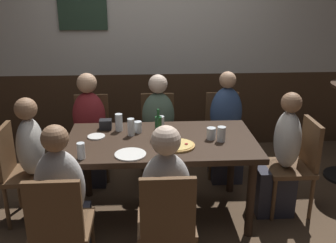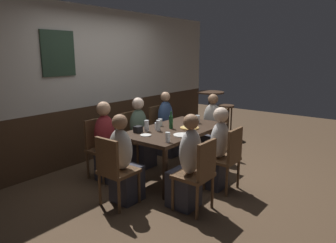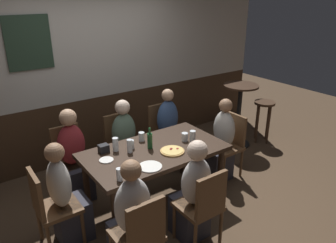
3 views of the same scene
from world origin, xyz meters
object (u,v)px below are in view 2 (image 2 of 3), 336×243
(bar_stool, at_px, (226,112))
(chair_left_near, at_px, (199,172))
(chair_right_far, at_px, (160,127))
(beer_bottle_green, at_px, (171,122))
(tumbler_short, at_px, (147,126))
(chair_mid_far, at_px, (134,135))
(plate_white_small, at_px, (146,135))
(person_left_far, at_px, (107,147))
(plate_white_large, at_px, (182,135))
(chair_head_east, at_px, (215,129))
(beer_glass_half, at_px, (157,126))
(tumbler_water, at_px, (168,138))
(pizza, at_px, (189,128))
(condiment_caddy, at_px, (138,129))
(person_right_far, at_px, (167,129))
(pint_glass_stout, at_px, (160,123))
(person_mid_near, at_px, (216,154))
(highball_clear, at_px, (197,120))
(side_bar_table, at_px, (210,112))
(beer_glass_tall, at_px, (158,126))
(dining_table, at_px, (175,134))
(chair_head_west, at_px, (114,168))
(chair_left_far, at_px, (100,145))
(person_head_west, at_px, (124,166))
(pint_glass_amber, at_px, (192,121))
(person_mid_far, at_px, (141,138))

(bar_stool, bearing_deg, chair_left_near, -157.99)
(chair_right_far, xyz_separation_m, beer_bottle_green, (-0.74, -0.80, 0.34))
(tumbler_short, bearing_deg, chair_mid_far, 59.22)
(plate_white_small, bearing_deg, person_left_far, 103.72)
(tumbler_short, relative_size, plate_white_small, 1.04)
(plate_white_large, height_order, bar_stool, plate_white_large)
(chair_head_east, distance_m, plate_white_large, 1.54)
(beer_bottle_green, bearing_deg, chair_right_far, 47.34)
(beer_glass_half, height_order, tumbler_water, tumbler_water)
(pizza, distance_m, beer_glass_half, 0.49)
(condiment_caddy, bearing_deg, plate_white_large, -67.54)
(person_right_far, xyz_separation_m, pint_glass_stout, (-0.71, -0.41, 0.30))
(person_left_far, height_order, tumbler_short, person_left_far)
(tumbler_water, bearing_deg, pint_glass_stout, 45.24)
(person_mid_near, bearing_deg, plate_white_large, 123.02)
(highball_clear, bearing_deg, pizza, -165.52)
(side_bar_table, bearing_deg, tumbler_short, -171.88)
(condiment_caddy, distance_m, side_bar_table, 2.56)
(beer_bottle_green, height_order, plate_white_large, beer_bottle_green)
(person_right_far, bearing_deg, highball_clear, -105.09)
(chair_head_east, bearing_deg, chair_right_far, 120.69)
(person_mid_near, relative_size, beer_glass_tall, 7.35)
(person_mid_near, height_order, beer_glass_tall, person_mid_near)
(chair_left_near, height_order, pint_glass_stout, chair_left_near)
(chair_mid_far, xyz_separation_m, side_bar_table, (2.03, -0.29, 0.12))
(pizza, bearing_deg, beer_glass_tall, 145.13)
(tumbler_short, height_order, bar_stool, tumbler_short)
(dining_table, distance_m, pint_glass_stout, 0.32)
(person_right_far, bearing_deg, condiment_caddy, -161.07)
(tumbler_short, xyz_separation_m, plate_white_large, (0.12, -0.54, -0.06))
(beer_glass_half, distance_m, side_bar_table, 2.28)
(person_right_far, relative_size, side_bar_table, 1.11)
(tumbler_short, bearing_deg, chair_right_far, 29.96)
(chair_head_west, height_order, chair_left_far, same)
(beer_glass_tall, bearing_deg, person_mid_near, -72.15)
(person_head_west, height_order, pint_glass_amber, person_head_west)
(beer_glass_half, relative_size, condiment_caddy, 0.92)
(pint_glass_stout, bearing_deg, pizza, -74.36)
(person_left_far, relative_size, side_bar_table, 1.11)
(chair_left_far, bearing_deg, beer_glass_half, -52.80)
(chair_left_far, bearing_deg, tumbler_water, -85.86)
(beer_glass_tall, height_order, highball_clear, beer_glass_tall)
(highball_clear, bearing_deg, chair_left_far, 142.79)
(chair_head_east, bearing_deg, tumbler_water, -169.46)
(dining_table, bearing_deg, person_right_far, 44.40)
(plate_white_small, bearing_deg, tumbler_water, -98.39)
(pint_glass_stout, height_order, side_bar_table, side_bar_table)
(person_head_west, distance_m, pint_glass_stout, 1.16)
(bar_stool, bearing_deg, person_mid_near, -155.50)
(person_mid_far, bearing_deg, person_head_west, -146.67)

